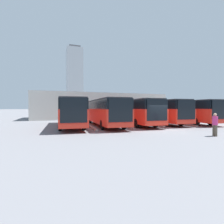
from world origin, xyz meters
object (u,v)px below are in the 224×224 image
bus_1 (157,111)px  bus_4 (70,111)px  bus_2 (133,111)px  bus_0 (183,111)px  bus_3 (104,111)px  pedestrian (215,124)px

bus_1 → bus_4: same height
bus_2 → bus_4: 8.17m
bus_1 → bus_4: size_ratio=1.00×
bus_1 → bus_0: bearing=172.9°
bus_1 → bus_4: (12.25, 0.18, 0.00)m
bus_3 → bus_0: bearing=-176.3°
bus_1 → pedestrian: (2.29, 11.33, -0.84)m
bus_0 → bus_3: (12.25, 0.04, 0.00)m
bus_2 → bus_3: size_ratio=1.00×
bus_0 → bus_2: 8.17m
bus_0 → bus_3: size_ratio=1.00×
bus_4 → pedestrian: size_ratio=6.98×
bus_3 → bus_4: size_ratio=1.00×
bus_2 → bus_3: 4.10m
bus_3 → pedestrian: (-5.88, 10.52, -0.84)m
bus_1 → bus_2: size_ratio=1.00×
bus_3 → pedestrian: bus_3 is taller
bus_0 → bus_2: (8.17, -0.32, 0.00)m
bus_2 → pedestrian: size_ratio=6.98×
bus_3 → bus_2: bearing=-171.5°
bus_2 → pedestrian: (-1.80, 10.88, -0.84)m
bus_1 → pedestrian: bearing=82.1°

